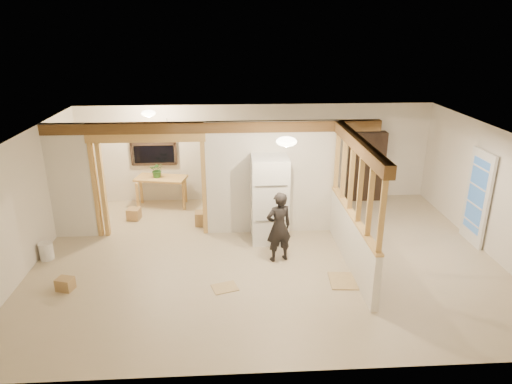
{
  "coord_description": "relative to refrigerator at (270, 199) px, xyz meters",
  "views": [
    {
      "loc": [
        -0.68,
        -8.11,
        4.39
      ],
      "look_at": [
        -0.17,
        0.4,
        1.23
      ],
      "focal_mm": 32.0,
      "sensor_mm": 36.0,
      "label": 1
    }
  ],
  "objects": [
    {
      "name": "box_util_b",
      "position": [
        -3.12,
        1.25,
        -0.78
      ],
      "size": [
        0.33,
        0.33,
        0.27
      ],
      "primitive_type": "cube",
      "rotation": [
        0.0,
        0.0,
        -0.14
      ],
      "color": "#AB8652",
      "rests_on": "floor"
    },
    {
      "name": "work_table",
      "position": [
        -2.55,
        2.05,
        -0.53
      ],
      "size": [
        1.34,
        0.86,
        0.78
      ],
      "primitive_type": "cube",
      "rotation": [
        0.0,
        0.0,
        -0.21
      ],
      "color": "tan",
      "rests_on": "floor"
    },
    {
      "name": "bookshelf",
      "position": [
        2.72,
        2.26,
        -0.01
      ],
      "size": [
        0.91,
        0.3,
        1.81
      ],
      "primitive_type": "cube",
      "color": "black",
      "rests_on": "floor"
    },
    {
      "name": "pony_wall",
      "position": [
        1.46,
        -1.17,
        -0.42
      ],
      "size": [
        0.12,
        3.2,
        1.0
      ],
      "primitive_type": "cube",
      "color": "silver",
      "rests_on": "floor"
    },
    {
      "name": "wall_back",
      "position": [
        -0.14,
        2.48,
        0.33
      ],
      "size": [
        9.0,
        0.01,
        2.5
      ],
      "primitive_type": "cube",
      "color": "silver",
      "rests_on": "floor"
    },
    {
      "name": "potted_plant",
      "position": [
        -2.63,
        2.05,
        0.05
      ],
      "size": [
        0.35,
        0.3,
        0.39
      ],
      "primitive_type": "imported",
      "rotation": [
        0.0,
        0.0,
        0.0
      ],
      "color": "#3D7332",
      "rests_on": "work_table"
    },
    {
      "name": "header_beam_right",
      "position": [
        1.46,
        -1.17,
        1.46
      ],
      "size": [
        0.18,
        3.3,
        0.22
      ],
      "primitive_type": "cube",
      "color": "brown",
      "rests_on": "ceiling"
    },
    {
      "name": "doorway_frame",
      "position": [
        -2.54,
        0.43,
        0.18
      ],
      "size": [
        2.46,
        0.14,
        2.2
      ],
      "primitive_type": "cube",
      "color": "tan",
      "rests_on": "floor"
    },
    {
      "name": "refrigerator",
      "position": [
        0.0,
        0.0,
        0.0
      ],
      "size": [
        0.76,
        0.74,
        1.84
      ],
      "primitive_type": "cube",
      "color": "silver",
      "rests_on": "floor"
    },
    {
      "name": "floor_panel_near",
      "position": [
        1.25,
        -1.81,
        -0.91
      ],
      "size": [
        0.64,
        0.64,
        0.02
      ],
      "primitive_type": "cube",
      "rotation": [
        0.0,
        0.0,
        -0.08
      ],
      "color": "tan",
      "rests_on": "floor"
    },
    {
      "name": "box_util_a",
      "position": [
        -1.46,
        0.85,
        -0.76
      ],
      "size": [
        0.37,
        0.32,
        0.31
      ],
      "primitive_type": "cube",
      "rotation": [
        0.0,
        0.0,
        0.01
      ],
      "color": "#AB8652",
      "rests_on": "floor"
    },
    {
      "name": "french_door",
      "position": [
        4.28,
        -0.37,
        0.08
      ],
      "size": [
        0.12,
        0.86,
        2.0
      ],
      "primitive_type": "cube",
      "color": "white",
      "rests_on": "floor"
    },
    {
      "name": "ceiling",
      "position": [
        -0.14,
        -0.77,
        1.58
      ],
      "size": [
        9.0,
        6.5,
        0.01
      ],
      "primitive_type": "cube",
      "color": "white"
    },
    {
      "name": "bucket",
      "position": [
        -4.47,
        -0.63,
        -0.75
      ],
      "size": [
        0.28,
        0.28,
        0.34
      ],
      "primitive_type": "cylinder",
      "rotation": [
        0.0,
        0.0,
        -0.04
      ],
      "color": "white",
      "rests_on": "floor"
    },
    {
      "name": "floor_panel_far",
      "position": [
        -0.95,
        -1.9,
        -0.91
      ],
      "size": [
        0.51,
        0.46,
        0.01
      ],
      "primitive_type": "cube",
      "rotation": [
        0.0,
        0.0,
        0.3
      ],
      "color": "tan",
      "rests_on": "floor"
    },
    {
      "name": "ceiling_dome_main",
      "position": [
        0.16,
        -1.27,
        1.56
      ],
      "size": [
        0.36,
        0.36,
        0.16
      ],
      "primitive_type": "ellipsoid",
      "color": "#FFEABF",
      "rests_on": "ceiling"
    },
    {
      "name": "wall_front",
      "position": [
        -0.14,
        -4.02,
        0.33
      ],
      "size": [
        9.0,
        0.01,
        2.5
      ],
      "primitive_type": "cube",
      "color": "silver",
      "rests_on": "floor"
    },
    {
      "name": "box_front",
      "position": [
        -3.74,
        -1.79,
        -0.81
      ],
      "size": [
        0.33,
        0.29,
        0.22
      ],
      "primitive_type": "cube",
      "rotation": [
        0.0,
        0.0,
        -0.28
      ],
      "color": "#AB8652",
      "rests_on": "floor"
    },
    {
      "name": "window_back",
      "position": [
        -2.74,
        2.4,
        0.63
      ],
      "size": [
        1.12,
        0.1,
        1.1
      ],
      "primitive_type": "cube",
      "color": "black",
      "rests_on": "wall_back"
    },
    {
      "name": "ceiling_dome_util",
      "position": [
        -2.64,
        1.53,
        1.56
      ],
      "size": [
        0.32,
        0.32,
        0.14
      ],
      "primitive_type": "ellipsoid",
      "color": "#FFEABF",
      "rests_on": "ceiling"
    },
    {
      "name": "partition_left_stub",
      "position": [
        -4.19,
        0.43,
        0.33
      ],
      "size": [
        0.9,
        0.12,
        2.5
      ],
      "primitive_type": "cube",
      "color": "silver",
      "rests_on": "floor"
    },
    {
      "name": "wall_left",
      "position": [
        -4.64,
        -0.77,
        0.33
      ],
      "size": [
        0.01,
        6.5,
        2.5
      ],
      "primitive_type": "cube",
      "color": "silver",
      "rests_on": "floor"
    },
    {
      "name": "floor",
      "position": [
        -0.14,
        -0.77,
        -0.92
      ],
      "size": [
        9.0,
        6.5,
        0.01
      ],
      "primitive_type": "cube",
      "color": "#BFAC8E",
      "rests_on": "ground"
    },
    {
      "name": "wall_right",
      "position": [
        4.36,
        -0.77,
        0.33
      ],
      "size": [
        0.01,
        6.5,
        2.5
      ],
      "primitive_type": "cube",
      "color": "silver",
      "rests_on": "floor"
    },
    {
      "name": "hanging_bulb",
      "position": [
        -2.14,
        0.83,
        1.26
      ],
      "size": [
        0.07,
        0.07,
        0.07
      ],
      "primitive_type": "ellipsoid",
      "color": "#FFD88C",
      "rests_on": "ceiling"
    },
    {
      "name": "stud_partition",
      "position": [
        1.46,
        -1.17,
        0.74
      ],
      "size": [
        0.14,
        3.2,
        1.32
      ],
      "primitive_type": "cube",
      "color": "tan",
      "rests_on": "pony_wall"
    },
    {
      "name": "partition_center",
      "position": [
        0.06,
        0.43,
        0.33
      ],
      "size": [
        2.8,
        0.12,
        2.5
      ],
      "primitive_type": "cube",
      "color": "silver",
      "rests_on": "floor"
    },
    {
      "name": "header_beam_back",
      "position": [
        -1.14,
        0.43,
        1.46
      ],
      "size": [
        7.0,
        0.18,
        0.22
      ],
      "primitive_type": "cube",
      "color": "brown",
      "rests_on": "ceiling"
    },
    {
      "name": "woman",
      "position": [
        0.1,
        -0.93,
        -0.21
      ],
      "size": [
        0.6,
        0.48,
        1.42
      ],
      "primitive_type": "imported",
      "rotation": [
        0.0,
        0.0,
        3.46
      ],
      "color": "black",
      "rests_on": "floor"
    },
    {
      "name": "shop_vac",
      "position": [
        -4.34,
        1.05,
        -0.62
      ],
      "size": [
        0.46,
        0.46,
        0.6
      ],
      "primitive_type": "cylinder",
      "rotation": [
        0.0,
        0.0,
        -0.0
      ],
      "color": "maroon",
      "rests_on": "floor"
    }
  ]
}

